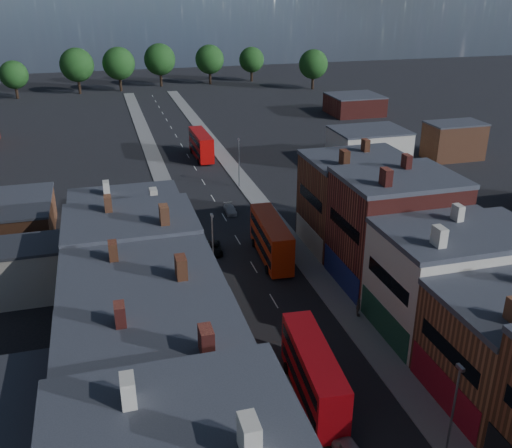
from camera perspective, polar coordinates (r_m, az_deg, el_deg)
pavement_west at (r=82.37m, az=-7.92°, el=0.76°), size 3.00×200.00×0.12m
pavement_east at (r=84.82m, az=0.79°, el=1.66°), size 3.00×200.00×0.12m
lamp_post_1 at (r=42.45m, az=19.14°, el=-16.97°), size 0.25×0.70×8.12m
lamp_post_2 at (r=62.57m, az=-4.35°, el=-1.92°), size 0.25×0.70×8.12m
lamp_post_3 at (r=92.11m, az=-1.73°, el=6.48°), size 0.25×0.70×8.12m
bus_0 at (r=46.91m, az=5.75°, el=-14.54°), size 3.47×11.26×4.79m
bus_1 at (r=68.36m, az=1.52°, el=-1.43°), size 3.43×11.78×5.03m
bus_2 at (r=109.05m, az=-5.51°, el=7.92°), size 3.02×11.41×4.91m
car_2 at (r=70.93m, az=-4.23°, el=-2.44°), size 2.32×4.35×1.16m
car_3 at (r=82.89m, az=-2.60°, el=1.47°), size 1.63×3.78×1.08m
ped_1 at (r=48.74m, az=-1.10°, el=-14.93°), size 1.07×0.78×1.97m
ped_3 at (r=58.49m, az=10.20°, el=-8.20°), size 0.85×1.24×1.94m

